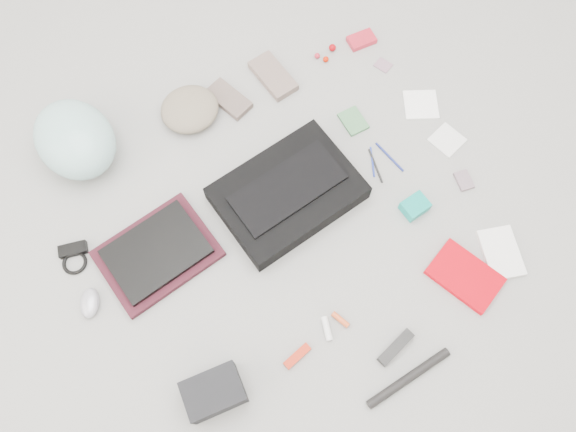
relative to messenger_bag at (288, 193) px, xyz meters
name	(u,v)px	position (x,y,z in m)	size (l,w,h in m)	color
ground_plane	(288,221)	(-0.04, -0.08, -0.04)	(4.00, 4.00, 0.00)	gray
messenger_bag	(288,193)	(0.00, 0.00, 0.00)	(0.48, 0.34, 0.08)	black
bag_flap	(288,188)	(0.00, 0.00, 0.05)	(0.39, 0.18, 0.01)	black
laptop_sleeve	(158,254)	(-0.49, 0.01, -0.03)	(0.37, 0.28, 0.03)	#38111B
laptop	(156,252)	(-0.49, 0.01, 0.00)	(0.32, 0.23, 0.02)	black
bike_helmet	(75,139)	(-0.58, 0.50, 0.06)	(0.27, 0.33, 0.20)	#9DD0CF
beanie	(190,109)	(-0.17, 0.47, 0.00)	(0.22, 0.21, 0.08)	#7A6E5B
mitten_left	(229,99)	(-0.01, 0.46, -0.03)	(0.09, 0.18, 0.03)	#685650
mitten_right	(273,76)	(0.18, 0.48, -0.02)	(0.10, 0.20, 0.03)	#78645C
power_brick	(73,250)	(-0.74, 0.16, -0.03)	(0.09, 0.04, 0.03)	black
cable_coil	(75,263)	(-0.75, 0.12, -0.03)	(0.08, 0.08, 0.01)	black
mouse	(90,303)	(-0.75, -0.04, -0.02)	(0.06, 0.10, 0.04)	#9A98A5
camera_bag	(214,392)	(-0.51, -0.49, 0.02)	(0.18, 0.12, 0.11)	black
multitool	(297,356)	(-0.23, -0.51, -0.03)	(0.10, 0.03, 0.02)	#AD1F0A
toiletry_tube_white	(327,329)	(-0.10, -0.47, -0.03)	(0.02, 0.02, 0.08)	silver
toiletry_tube_orange	(340,320)	(-0.05, -0.47, -0.03)	(0.02, 0.02, 0.07)	#CF4F24
u_lock	(396,347)	(0.06, -0.63, -0.03)	(0.14, 0.03, 0.03)	black
bike_pump	(409,378)	(0.05, -0.73, -0.03)	(0.03, 0.03, 0.31)	black
book_red	(465,276)	(0.39, -0.53, -0.03)	(0.15, 0.23, 0.02)	#CF000D
book_white	(501,253)	(0.55, -0.52, -0.03)	(0.12, 0.18, 0.02)	white
notepad	(353,121)	(0.36, 0.16, -0.03)	(0.08, 0.11, 0.01)	#417449
pen_blue	(372,162)	(0.34, -0.02, -0.04)	(0.01, 0.01, 0.12)	#22349C
pen_black	(376,166)	(0.34, -0.04, -0.04)	(0.01, 0.01, 0.14)	black
pen_navy	(390,157)	(0.41, -0.03, -0.04)	(0.01, 0.01, 0.15)	navy
accordion_wallet	(415,206)	(0.38, -0.24, -0.02)	(0.09, 0.07, 0.04)	#089688
card_deck	(464,180)	(0.59, -0.23, -0.03)	(0.05, 0.07, 0.01)	gray
napkin_top	(421,105)	(0.63, 0.11, -0.04)	(0.13, 0.13, 0.01)	white
napkin_bottom	(447,140)	(0.63, -0.07, -0.04)	(0.11, 0.11, 0.01)	silver
lollipop_a	(317,56)	(0.38, 0.48, -0.03)	(0.02, 0.02, 0.02)	#AF1F30
lollipop_b	(326,59)	(0.40, 0.45, -0.03)	(0.02, 0.02, 0.02)	#BF1500
lollipop_c	(332,48)	(0.45, 0.49, -0.03)	(0.03, 0.03, 0.03)	#99030A
altoids_tin	(362,40)	(0.58, 0.47, -0.03)	(0.11, 0.07, 0.02)	red
stamp_sheet	(383,65)	(0.60, 0.33, -0.04)	(0.05, 0.06, 0.00)	gray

